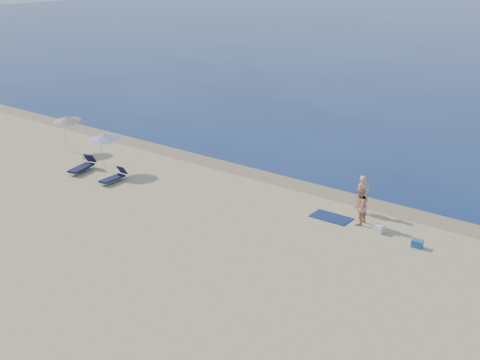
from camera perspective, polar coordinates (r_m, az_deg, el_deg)
name	(u,v)px	position (r m, az deg, el deg)	size (l,w,h in m)	color
wet_sand_strip	(302,185)	(30.04, 5.90, -0.51)	(240.00, 1.60, 0.00)	#847254
person_left	(363,195)	(26.99, 11.56, -1.37)	(0.62, 0.41, 1.71)	tan
person_right	(359,206)	(25.83, 11.25, -2.43)	(0.80, 0.62, 1.65)	tan
beach_towel	(331,217)	(26.54, 8.63, -3.53)	(1.75, 0.97, 0.03)	#0F1E4D
white_bag	(379,229)	(25.51, 13.06, -4.51)	(0.38, 0.33, 0.33)	silver
blue_cooler	(417,244)	(24.63, 16.46, -5.81)	(0.42, 0.30, 0.30)	#1F54AB
umbrella_near	(105,136)	(32.23, -12.72, 4.06)	(1.74, 1.76, 2.17)	silver
umbrella_far	(67,119)	(36.34, -16.12, 5.57)	(2.05, 2.07, 2.15)	silver
lounger_left	(83,166)	(32.84, -14.68, 1.29)	(0.99, 1.87, 0.79)	#131534
lounger_right	(114,177)	(30.95, -11.86, 0.27)	(0.56, 1.58, 0.69)	#131A35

